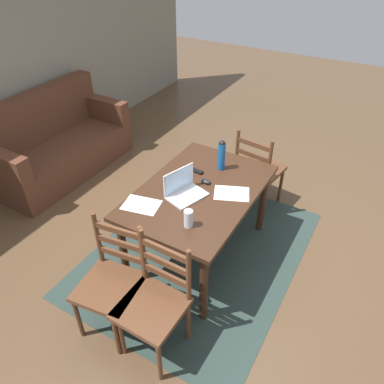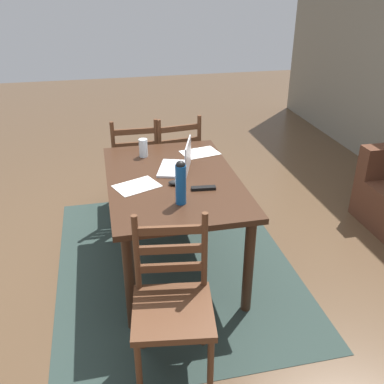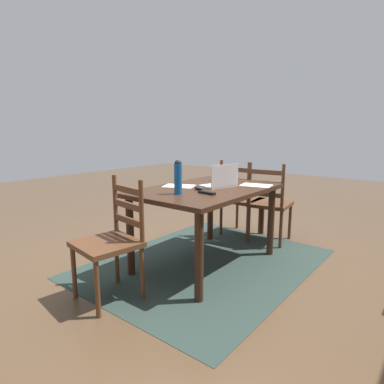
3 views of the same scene
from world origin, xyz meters
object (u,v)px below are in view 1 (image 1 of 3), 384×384
at_px(water_bottle, 222,155).
at_px(chair_left_far, 112,282).
at_px(chair_left_near, 154,303).
at_px(tv_remote, 195,170).
at_px(drinking_glass, 188,219).
at_px(chair_right_near, 258,170).
at_px(laptop, 183,189).
at_px(computer_mouse, 206,181).
at_px(couch, 57,145).
at_px(dining_table, 199,199).

bearing_deg(water_bottle, chair_left_far, 171.48).
height_order(chair_left_near, water_bottle, water_bottle).
distance_m(chair_left_near, tv_remote, 1.32).
height_order(chair_left_far, drinking_glass, chair_left_far).
bearing_deg(chair_right_near, laptop, 166.71).
bearing_deg(computer_mouse, tv_remote, 68.31).
xyz_separation_m(couch, drinking_glass, (-0.89, -2.45, 0.48)).
xyz_separation_m(dining_table, laptop, (-0.13, 0.08, 0.16)).
xyz_separation_m(dining_table, couch, (0.43, 2.29, -0.31)).
distance_m(dining_table, drinking_glass, 0.51).
height_order(water_bottle, drinking_glass, water_bottle).
bearing_deg(dining_table, drinking_glass, -160.96).
bearing_deg(chair_right_near, computer_mouse, 168.46).
distance_m(dining_table, computer_mouse, 0.17).
distance_m(dining_table, laptop, 0.22).
bearing_deg(computer_mouse, chair_right_near, -1.40).
bearing_deg(chair_left_near, laptop, 17.45).
bearing_deg(laptop, chair_left_near, -162.55).
distance_m(chair_right_near, tv_remote, 0.90).
distance_m(chair_left_near, computer_mouse, 1.17).
bearing_deg(chair_left_near, computer_mouse, 9.44).
bearing_deg(chair_left_near, drinking_glass, 3.45).
xyz_separation_m(water_bottle, tv_remote, (-0.16, 0.19, -0.14)).
bearing_deg(laptop, chair_right_near, -13.29).
height_order(chair_left_near, laptop, laptop).
bearing_deg(computer_mouse, dining_table, -171.89).
xyz_separation_m(chair_left_far, water_bottle, (1.39, -0.21, 0.46)).
distance_m(water_bottle, tv_remote, 0.29).
bearing_deg(couch, drinking_glass, -109.95).
height_order(couch, tv_remote, couch).
bearing_deg(drinking_glass, water_bottle, 9.57).
distance_m(chair_left_near, drinking_glass, 0.66).
height_order(drinking_glass, computer_mouse, drinking_glass).
height_order(dining_table, laptop, laptop).
relative_size(chair_left_near, drinking_glass, 6.49).
bearing_deg(drinking_glass, chair_left_near, -176.55).
height_order(couch, computer_mouse, couch).
bearing_deg(chair_right_near, couch, 102.73).
bearing_deg(drinking_glass, laptop, 36.32).
relative_size(dining_table, tv_remote, 8.30).
bearing_deg(chair_left_far, drinking_glass, -33.01).
bearing_deg(chair_left_far, dining_table, -11.03).
distance_m(chair_left_far, laptop, 0.94).
distance_m(chair_left_far, water_bottle, 1.47).
height_order(couch, laptop, couch).
bearing_deg(dining_table, chair_left_far, 168.97).
relative_size(couch, drinking_glass, 12.30).
bearing_deg(couch, chair_right_near, -77.27).
relative_size(dining_table, couch, 0.78).
height_order(drinking_glass, tv_remote, drinking_glass).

